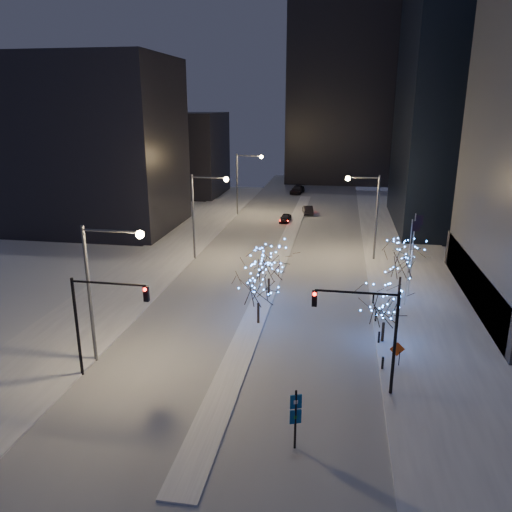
% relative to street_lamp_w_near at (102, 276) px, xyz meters
% --- Properties ---
extents(ground, '(160.00, 160.00, 0.00)m').
position_rel_street_lamp_w_near_xyz_m(ground, '(8.94, -2.00, -6.50)').
color(ground, white).
rests_on(ground, ground).
extents(road, '(20.00, 130.00, 0.02)m').
position_rel_street_lamp_w_near_xyz_m(road, '(8.94, 33.00, -6.49)').
color(road, '#B1B6C1').
rests_on(road, ground).
extents(median, '(2.00, 80.00, 0.15)m').
position_rel_street_lamp_w_near_xyz_m(median, '(8.94, 28.00, -6.42)').
color(median, white).
rests_on(median, ground).
extents(east_sidewalk, '(10.00, 90.00, 0.15)m').
position_rel_street_lamp_w_near_xyz_m(east_sidewalk, '(23.94, 18.00, -6.42)').
color(east_sidewalk, white).
rests_on(east_sidewalk, ground).
extents(west_sidewalk, '(8.00, 90.00, 0.15)m').
position_rel_street_lamp_w_near_xyz_m(west_sidewalk, '(-5.06, 18.00, -6.42)').
color(west_sidewalk, white).
rests_on(west_sidewalk, ground).
extents(filler_west_near, '(22.00, 18.00, 24.00)m').
position_rel_street_lamp_w_near_xyz_m(filler_west_near, '(-19.06, 38.00, 5.50)').
color(filler_west_near, black).
rests_on(filler_west_near, ground).
extents(filler_west_far, '(18.00, 16.00, 16.00)m').
position_rel_street_lamp_w_near_xyz_m(filler_west_far, '(-17.06, 68.00, 1.50)').
color(filler_west_far, black).
rests_on(filler_west_far, ground).
extents(horizon_block, '(24.00, 14.00, 42.00)m').
position_rel_street_lamp_w_near_xyz_m(horizon_block, '(14.94, 90.00, 14.50)').
color(horizon_block, black).
rests_on(horizon_block, ground).
extents(street_lamp_w_near, '(4.40, 0.56, 10.00)m').
position_rel_street_lamp_w_near_xyz_m(street_lamp_w_near, '(0.00, 0.00, 0.00)').
color(street_lamp_w_near, '#595E66').
rests_on(street_lamp_w_near, ground).
extents(street_lamp_w_mid, '(4.40, 0.56, 10.00)m').
position_rel_street_lamp_w_near_xyz_m(street_lamp_w_mid, '(0.00, 25.00, 0.00)').
color(street_lamp_w_mid, '#595E66').
rests_on(street_lamp_w_mid, ground).
extents(street_lamp_w_far, '(4.40, 0.56, 10.00)m').
position_rel_street_lamp_w_near_xyz_m(street_lamp_w_far, '(0.00, 50.00, 0.00)').
color(street_lamp_w_far, '#595E66').
rests_on(street_lamp_w_far, ground).
extents(street_lamp_east, '(3.90, 0.56, 10.00)m').
position_rel_street_lamp_w_near_xyz_m(street_lamp_east, '(19.02, 28.00, -0.05)').
color(street_lamp_east, '#595E66').
rests_on(street_lamp_east, ground).
extents(traffic_signal_west, '(5.26, 0.43, 7.00)m').
position_rel_street_lamp_w_near_xyz_m(traffic_signal_west, '(0.50, -2.00, -1.74)').
color(traffic_signal_west, black).
rests_on(traffic_signal_west, ground).
extents(traffic_signal_east, '(5.26, 0.43, 7.00)m').
position_rel_street_lamp_w_near_xyz_m(traffic_signal_east, '(17.88, -1.00, -1.74)').
color(traffic_signal_east, black).
rests_on(traffic_signal_east, ground).
extents(flagpoles, '(1.35, 2.60, 8.00)m').
position_rel_street_lamp_w_near_xyz_m(flagpoles, '(22.30, 15.25, -1.70)').
color(flagpoles, silver).
rests_on(flagpoles, east_sidewalk).
extents(bollards, '(0.16, 12.16, 0.90)m').
position_rel_street_lamp_w_near_xyz_m(bollards, '(19.14, 8.00, -5.90)').
color(bollards, black).
rests_on(bollards, east_sidewalk).
extents(car_near, '(1.77, 3.91, 1.30)m').
position_rel_street_lamp_w_near_xyz_m(car_near, '(7.44, 45.78, -5.85)').
color(car_near, black).
rests_on(car_near, ground).
extents(car_mid, '(2.23, 4.54, 1.43)m').
position_rel_street_lamp_w_near_xyz_m(car_mid, '(10.44, 52.32, -5.78)').
color(car_mid, black).
rests_on(car_mid, ground).
extents(car_far, '(3.00, 5.70, 1.57)m').
position_rel_street_lamp_w_near_xyz_m(car_far, '(6.97, 71.82, -5.71)').
color(car_far, black).
rests_on(car_far, ground).
extents(holiday_tree_median_near, '(5.32, 5.32, 5.26)m').
position_rel_street_lamp_w_near_xyz_m(holiday_tree_median_near, '(9.44, 8.02, -2.99)').
color(holiday_tree_median_near, black).
rests_on(holiday_tree_median_near, median).
extents(holiday_tree_median_far, '(4.83, 4.83, 5.22)m').
position_rel_street_lamp_w_near_xyz_m(holiday_tree_median_far, '(9.44, 14.07, -3.01)').
color(holiday_tree_median_far, black).
rests_on(holiday_tree_median_far, median).
extents(holiday_tree_plaza_near, '(3.97, 3.97, 4.65)m').
position_rel_street_lamp_w_near_xyz_m(holiday_tree_plaza_near, '(19.44, 6.34, -3.40)').
color(holiday_tree_plaza_near, black).
rests_on(holiday_tree_plaza_near, east_sidewalk).
extents(holiday_tree_plaza_far, '(5.62, 5.62, 5.45)m').
position_rel_street_lamp_w_near_xyz_m(holiday_tree_plaza_far, '(21.68, 16.48, -2.88)').
color(holiday_tree_plaza_far, black).
rests_on(holiday_tree_plaza_far, east_sidewalk).
extents(wayfinding_sign, '(0.61, 0.30, 3.53)m').
position_rel_street_lamp_w_near_xyz_m(wayfinding_sign, '(13.94, -7.13, -4.33)').
color(wayfinding_sign, black).
rests_on(wayfinding_sign, ground).
extents(construction_sign, '(1.07, 0.23, 1.78)m').
position_rel_street_lamp_w_near_xyz_m(construction_sign, '(20.12, 2.67, -5.28)').
color(construction_sign, black).
rests_on(construction_sign, east_sidewalk).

